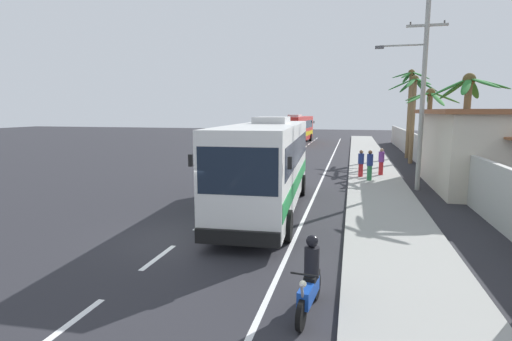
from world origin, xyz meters
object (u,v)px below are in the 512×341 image
Objects in this scene: utility_pole_mid at (422,87)px; palm_nearest at (410,99)px; pedestrian_midwalk at (370,164)px; palm_third at (429,113)px; pedestrian_far_walk at (381,161)px; coach_bus_far_lane at (297,128)px; pedestrian_near_kerb at (361,163)px; motorcycle_beside_bus at (310,282)px; coach_bus_foreground at (267,163)px; palm_fourth at (467,111)px; palm_second at (414,103)px.

utility_pole_mid is 15.37m from palm_nearest.
palm_third is (3.75, 3.95, 2.98)m from pedestrian_midwalk.
pedestrian_far_walk is 0.17× the size of utility_pole_mid.
coach_bus_far_lane reaches higher than pedestrian_near_kerb.
motorcycle_beside_bus is at bearing -106.12° from utility_pole_mid.
motorcycle_beside_bus is 16.11m from pedestrian_midwalk.
palm_third reaches higher than coach_bus_foreground.
pedestrian_far_walk is (5.29, 10.06, -1.02)m from coach_bus_foreground.
palm_nearest is at bearing -45.04° from pedestrian_near_kerb.
coach_bus_foreground is at bearing -137.92° from utility_pole_mid.
pedestrian_midwalk is at bearing 137.34° from palm_fourth.
motorcycle_beside_bus is 17.31m from pedestrian_near_kerb.
palm_second reaches higher than palm_fourth.
pedestrian_far_walk is 8.86m from palm_second.
pedestrian_midwalk is at bearing -105.51° from palm_nearest.
motorcycle_beside_bus is 15.68m from utility_pole_mid.
palm_nearest is 9.77m from palm_third.
motorcycle_beside_bus is 14.06m from palm_fourth.
coach_bus_far_lane is 6.52× the size of pedestrian_midwalk.
palm_second is 1.18× the size of palm_fourth.
coach_bus_foreground is 8.72m from motorcycle_beside_bus.
palm_third is 7.68m from palm_fourth.
motorcycle_beside_bus is 20.99m from palm_third.
pedestrian_midwalk is 0.17× the size of utility_pole_mid.
utility_pole_mid reaches higher than pedestrian_near_kerb.
coach_bus_foreground reaches higher than pedestrian_far_walk.
utility_pole_mid reaches higher than palm_nearest.
coach_bus_foreground is 9.98m from pedestrian_near_kerb.
utility_pole_mid reaches higher than motorcycle_beside_bus.
coach_bus_foreground is 1.90× the size of palm_fourth.
coach_bus_far_lane is at bearing 95.92° from coach_bus_foreground.
palm_second is 13.48m from palm_fourth.
palm_fourth reaches higher than coach_bus_far_lane.
palm_nearest reaches higher than coach_bus_far_lane.
palm_fourth is at bearing -87.82° from palm_third.
coach_bus_far_lane is 44.16m from motorcycle_beside_bus.
utility_pole_mid reaches higher than pedestrian_far_walk.
pedestrian_midwalk is at bearing 83.53° from motorcycle_beside_bus.
palm_second is (-0.21, -3.90, -0.44)m from palm_nearest.
pedestrian_midwalk reaches higher than motorcycle_beside_bus.
pedestrian_far_walk is at bearing -104.69° from palm_nearest.
motorcycle_beside_bus is at bearing -71.83° from coach_bus_foreground.
motorcycle_beside_bus is at bearing -101.81° from palm_second.
palm_fourth reaches higher than pedestrian_far_walk.
palm_fourth is (0.29, -7.67, 0.15)m from palm_third.
palm_second is (4.05, 8.49, 3.82)m from pedestrian_near_kerb.
palm_third reaches higher than motorcycle_beside_bus.
utility_pole_mid is at bearing -17.06° from pedestrian_midwalk.
pedestrian_far_walk is 4.56m from palm_third.
pedestrian_near_kerb is (7.71, -26.43, -0.94)m from coach_bus_far_lane.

